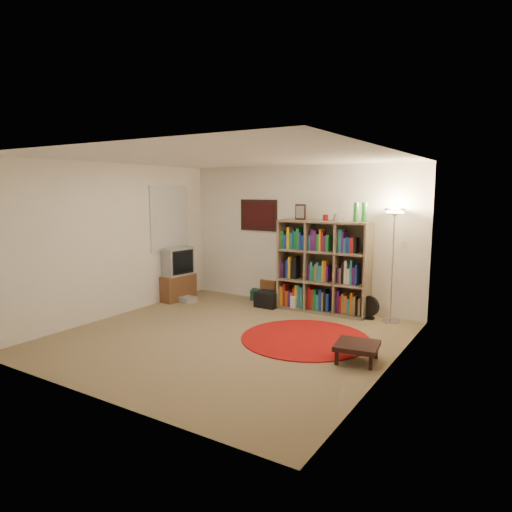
{
  "coord_description": "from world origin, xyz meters",
  "views": [
    {
      "loc": [
        3.62,
        -5.08,
        2.08
      ],
      "look_at": [
        0.1,
        0.6,
        1.1
      ],
      "focal_mm": 32.0,
      "sensor_mm": 36.0,
      "label": 1
    }
  ],
  "objects_px": {
    "floor_lamp": "(394,228)",
    "suitcase": "(267,294)",
    "tv_stand": "(175,274)",
    "floor_fan": "(369,307)",
    "bookshelf": "(322,268)",
    "side_table": "(357,346)"
  },
  "relations": [
    {
      "from": "bookshelf",
      "to": "tv_stand",
      "type": "relative_size",
      "value": 1.86
    },
    {
      "from": "suitcase",
      "to": "side_table",
      "type": "height_order",
      "value": "side_table"
    },
    {
      "from": "suitcase",
      "to": "side_table",
      "type": "xyz_separation_m",
      "value": [
        2.55,
        -2.19,
        0.1
      ]
    },
    {
      "from": "bookshelf",
      "to": "floor_fan",
      "type": "height_order",
      "value": "bookshelf"
    },
    {
      "from": "floor_fan",
      "to": "tv_stand",
      "type": "xyz_separation_m",
      "value": [
        -3.56,
        -0.64,
        0.29
      ]
    },
    {
      "from": "bookshelf",
      "to": "floor_fan",
      "type": "relative_size",
      "value": 4.93
    },
    {
      "from": "floor_fan",
      "to": "suitcase",
      "type": "bearing_deg",
      "value": -178.73
    },
    {
      "from": "bookshelf",
      "to": "floor_lamp",
      "type": "height_order",
      "value": "bookshelf"
    },
    {
      "from": "tv_stand",
      "to": "suitcase",
      "type": "xyz_separation_m",
      "value": [
        1.48,
        0.94,
        -0.39
      ]
    },
    {
      "from": "floor_lamp",
      "to": "floor_fan",
      "type": "xyz_separation_m",
      "value": [
        -0.34,
        -0.02,
        -1.3
      ]
    },
    {
      "from": "floor_lamp",
      "to": "side_table",
      "type": "relative_size",
      "value": 3.15
    },
    {
      "from": "floor_fan",
      "to": "tv_stand",
      "type": "bearing_deg",
      "value": -160.33
    },
    {
      "from": "floor_lamp",
      "to": "floor_fan",
      "type": "bearing_deg",
      "value": -176.24
    },
    {
      "from": "bookshelf",
      "to": "floor_fan",
      "type": "xyz_separation_m",
      "value": [
        0.85,
        -0.04,
        -0.56
      ]
    },
    {
      "from": "floor_lamp",
      "to": "suitcase",
      "type": "height_order",
      "value": "floor_lamp"
    },
    {
      "from": "bookshelf",
      "to": "side_table",
      "type": "xyz_separation_m",
      "value": [
        1.31,
        -1.93,
        -0.56
      ]
    },
    {
      "from": "tv_stand",
      "to": "suitcase",
      "type": "distance_m",
      "value": 1.8
    },
    {
      "from": "side_table",
      "to": "suitcase",
      "type": "bearing_deg",
      "value": 139.35
    },
    {
      "from": "floor_fan",
      "to": "side_table",
      "type": "height_order",
      "value": "floor_fan"
    },
    {
      "from": "floor_lamp",
      "to": "tv_stand",
      "type": "bearing_deg",
      "value": -170.36
    },
    {
      "from": "bookshelf",
      "to": "side_table",
      "type": "relative_size",
      "value": 3.29
    },
    {
      "from": "floor_lamp",
      "to": "suitcase",
      "type": "xyz_separation_m",
      "value": [
        -2.42,
        0.28,
        -1.39
      ]
    }
  ]
}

